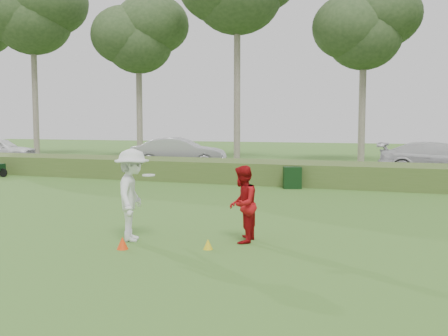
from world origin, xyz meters
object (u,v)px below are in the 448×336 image
at_px(utility_cabinet, 292,178).
at_px(car_right, 440,159).
at_px(car_mid, 180,153).
at_px(player_white, 132,195).
at_px(player_red, 242,204).
at_px(cone_orange, 122,243).
at_px(cone_yellow, 208,244).

bearing_deg(utility_cabinet, car_right, 26.58).
height_order(car_mid, car_right, car_mid).
xyz_separation_m(player_white, player_red, (2.28, 0.64, -0.17)).
distance_m(cone_orange, car_mid, 18.03).
height_order(cone_orange, car_right, car_right).
height_order(cone_orange, car_mid, car_mid).
bearing_deg(car_right, car_mid, 94.94).
bearing_deg(player_white, cone_yellow, -116.34).
bearing_deg(utility_cabinet, cone_yellow, -109.20).
xyz_separation_m(cone_yellow, utility_cabinet, (-0.46, 9.99, 0.32)).
xyz_separation_m(cone_orange, car_mid, (-6.59, 16.77, 0.79)).
bearing_deg(utility_cabinet, car_mid, 119.49).
distance_m(car_mid, car_right, 13.41).
distance_m(cone_orange, cone_yellow, 1.72).
distance_m(utility_cabinet, car_mid, 9.94).
distance_m(cone_yellow, car_mid, 18.18).
xyz_separation_m(player_white, utility_cabinet, (1.36, 9.81, -0.57)).
height_order(cone_yellow, utility_cabinet, utility_cabinet).
relative_size(player_red, utility_cabinet, 1.92).
distance_m(player_red, utility_cabinet, 9.23).
height_order(cone_orange, cone_yellow, cone_orange).
xyz_separation_m(player_red, cone_yellow, (-0.46, -0.82, -0.71)).
bearing_deg(cone_yellow, player_white, 174.43).
bearing_deg(car_right, cone_orange, 162.30).
bearing_deg(player_white, cone_orange, 174.13).
xyz_separation_m(player_white, car_mid, (-6.39, 16.02, -0.08)).
height_order(player_white, cone_yellow, player_white).
bearing_deg(player_red, cone_orange, -61.09).
bearing_deg(cone_yellow, player_red, 60.79).
distance_m(player_white, utility_cabinet, 9.92).
bearing_deg(cone_orange, utility_cabinet, 83.72).
bearing_deg(cone_yellow, cone_orange, -160.51).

